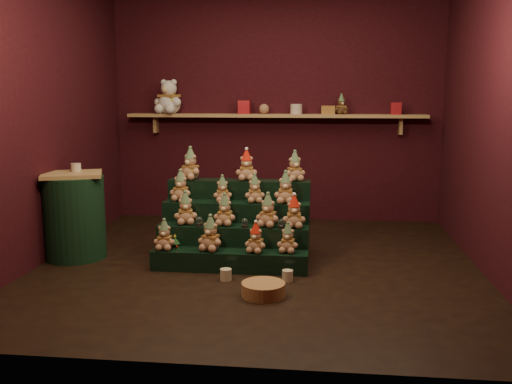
# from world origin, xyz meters

# --- Properties ---
(ground) EXTENTS (4.00, 4.00, 0.00)m
(ground) POSITION_xyz_m (0.00, 0.00, 0.00)
(ground) COLOR black
(ground) RESTS_ON ground
(back_wall) EXTENTS (4.00, 0.10, 2.80)m
(back_wall) POSITION_xyz_m (0.00, 2.05, 1.40)
(back_wall) COLOR black
(back_wall) RESTS_ON ground
(front_wall) EXTENTS (4.00, 0.10, 2.80)m
(front_wall) POSITION_xyz_m (0.00, -2.05, 1.40)
(front_wall) COLOR black
(front_wall) RESTS_ON ground
(left_wall) EXTENTS (0.10, 4.00, 2.80)m
(left_wall) POSITION_xyz_m (-2.05, 0.00, 1.40)
(left_wall) COLOR black
(left_wall) RESTS_ON ground
(right_wall) EXTENTS (0.10, 4.00, 2.80)m
(right_wall) POSITION_xyz_m (2.05, 0.00, 1.40)
(right_wall) COLOR black
(right_wall) RESTS_ON ground
(back_shelf) EXTENTS (3.60, 0.26, 0.24)m
(back_shelf) POSITION_xyz_m (0.00, 1.87, 1.29)
(back_shelf) COLOR tan
(back_shelf) RESTS_ON ground
(riser_tier_front) EXTENTS (1.40, 0.22, 0.18)m
(riser_tier_front) POSITION_xyz_m (-0.23, -0.20, 0.09)
(riser_tier_front) COLOR black
(riser_tier_front) RESTS_ON ground
(riser_tier_midfront) EXTENTS (1.40, 0.22, 0.36)m
(riser_tier_midfront) POSITION_xyz_m (-0.23, 0.02, 0.18)
(riser_tier_midfront) COLOR black
(riser_tier_midfront) RESTS_ON ground
(riser_tier_midback) EXTENTS (1.40, 0.22, 0.54)m
(riser_tier_midback) POSITION_xyz_m (-0.23, 0.24, 0.27)
(riser_tier_midback) COLOR black
(riser_tier_midback) RESTS_ON ground
(riser_tier_back) EXTENTS (1.40, 0.22, 0.72)m
(riser_tier_back) POSITION_xyz_m (-0.23, 0.46, 0.36)
(riser_tier_back) COLOR black
(riser_tier_back) RESTS_ON ground
(teddy_0) EXTENTS (0.20, 0.18, 0.27)m
(teddy_0) POSITION_xyz_m (-0.82, -0.21, 0.32)
(teddy_0) COLOR tan
(teddy_0) RESTS_ON riser_tier_front
(teddy_1) EXTENTS (0.27, 0.26, 0.31)m
(teddy_1) POSITION_xyz_m (-0.40, -0.20, 0.34)
(teddy_1) COLOR tan
(teddy_1) RESTS_ON riser_tier_front
(teddy_2) EXTENTS (0.23, 0.21, 0.26)m
(teddy_2) POSITION_xyz_m (0.01, -0.21, 0.31)
(teddy_2) COLOR tan
(teddy_2) RESTS_ON riser_tier_front
(teddy_3) EXTENTS (0.21, 0.19, 0.26)m
(teddy_3) POSITION_xyz_m (0.29, -0.18, 0.31)
(teddy_3) COLOR tan
(teddy_3) RESTS_ON riser_tier_front
(teddy_4) EXTENTS (0.26, 0.24, 0.30)m
(teddy_4) POSITION_xyz_m (-0.68, 0.04, 0.51)
(teddy_4) COLOR tan
(teddy_4) RESTS_ON riser_tier_midfront
(teddy_5) EXTENTS (0.22, 0.20, 0.29)m
(teddy_5) POSITION_xyz_m (-0.31, 0.04, 0.50)
(teddy_5) COLOR tan
(teddy_5) RESTS_ON riser_tier_midfront
(teddy_6) EXTENTS (0.26, 0.25, 0.30)m
(teddy_6) POSITION_xyz_m (0.09, 0.03, 0.51)
(teddy_6) COLOR tan
(teddy_6) RESTS_ON riser_tier_midfront
(teddy_7) EXTENTS (0.22, 0.20, 0.29)m
(teddy_7) POSITION_xyz_m (0.33, 0.01, 0.51)
(teddy_7) COLOR tan
(teddy_7) RESTS_ON riser_tier_midfront
(teddy_8) EXTENTS (0.23, 0.21, 0.29)m
(teddy_8) POSITION_xyz_m (-0.78, 0.25, 0.69)
(teddy_8) COLOR tan
(teddy_8) RESTS_ON riser_tier_midback
(teddy_9) EXTENTS (0.21, 0.20, 0.25)m
(teddy_9) POSITION_xyz_m (-0.37, 0.24, 0.66)
(teddy_9) COLOR tan
(teddy_9) RESTS_ON riser_tier_midback
(teddy_10) EXTENTS (0.22, 0.20, 0.26)m
(teddy_10) POSITION_xyz_m (-0.06, 0.25, 0.67)
(teddy_10) COLOR tan
(teddy_10) RESTS_ON riser_tier_midback
(teddy_11) EXTENTS (0.21, 0.19, 0.30)m
(teddy_11) POSITION_xyz_m (0.24, 0.24, 0.69)
(teddy_11) COLOR tan
(teddy_11) RESTS_ON riser_tier_midback
(teddy_12) EXTENTS (0.28, 0.27, 0.31)m
(teddy_12) POSITION_xyz_m (-0.72, 0.45, 0.88)
(teddy_12) COLOR tan
(teddy_12) RESTS_ON riser_tier_back
(teddy_13) EXTENTS (0.23, 0.21, 0.30)m
(teddy_13) POSITION_xyz_m (-0.16, 0.46, 0.87)
(teddy_13) COLOR tan
(teddy_13) RESTS_ON riser_tier_back
(teddy_14) EXTENTS (0.26, 0.25, 0.29)m
(teddy_14) POSITION_xyz_m (0.31, 0.47, 0.86)
(teddy_14) COLOR tan
(teddy_14) RESTS_ON riser_tier_back
(snow_globe_a) EXTENTS (0.07, 0.07, 0.09)m
(snow_globe_a) POSITION_xyz_m (-0.54, -0.04, 0.41)
(snow_globe_a) COLOR black
(snow_globe_a) RESTS_ON riser_tier_midfront
(snow_globe_b) EXTENTS (0.06, 0.06, 0.08)m
(snow_globe_b) POSITION_xyz_m (-0.12, -0.04, 0.40)
(snow_globe_b) COLOR black
(snow_globe_b) RESTS_ON riser_tier_midfront
(snow_globe_c) EXTENTS (0.07, 0.07, 0.09)m
(snow_globe_c) POSITION_xyz_m (0.21, -0.04, 0.40)
(snow_globe_c) COLOR black
(snow_globe_c) RESTS_ON riser_tier_midfront
(side_table) EXTENTS (0.66, 0.61, 0.83)m
(side_table) POSITION_xyz_m (-1.77, 0.04, 0.41)
(side_table) COLOR tan
(side_table) RESTS_ON ground
(table_ornament) EXTENTS (0.09, 0.09, 0.08)m
(table_ornament) POSITION_xyz_m (-1.77, 0.14, 0.87)
(table_ornament) COLOR beige
(table_ornament) RESTS_ON side_table
(mini_christmas_tree) EXTENTS (0.18, 0.18, 0.31)m
(mini_christmas_tree) POSITION_xyz_m (-0.74, -0.15, 0.15)
(mini_christmas_tree) COLOR #4A291A
(mini_christmas_tree) RESTS_ON ground
(mug_left) EXTENTS (0.10, 0.10, 0.10)m
(mug_left) POSITION_xyz_m (-0.22, -0.47, 0.05)
(mug_left) COLOR beige
(mug_left) RESTS_ON ground
(mug_right) EXTENTS (0.09, 0.09, 0.09)m
(mug_right) POSITION_xyz_m (0.30, -0.43, 0.05)
(mug_right) COLOR beige
(mug_right) RESTS_ON ground
(wicker_basket) EXTENTS (0.44, 0.44, 0.11)m
(wicker_basket) POSITION_xyz_m (0.13, -0.82, 0.05)
(wicker_basket) COLOR #AA7644
(wicker_basket) RESTS_ON ground
(white_bear) EXTENTS (0.46, 0.44, 0.52)m
(white_bear) POSITION_xyz_m (-1.30, 1.84, 1.58)
(white_bear) COLOR silver
(white_bear) RESTS_ON back_shelf
(brown_bear) EXTENTS (0.21, 0.20, 0.23)m
(brown_bear) POSITION_xyz_m (0.79, 1.84, 1.43)
(brown_bear) COLOR #482B18
(brown_bear) RESTS_ON back_shelf
(gift_tin_red_a) EXTENTS (0.14, 0.14, 0.16)m
(gift_tin_red_a) POSITION_xyz_m (-0.37, 1.85, 1.40)
(gift_tin_red_a) COLOR #A71921
(gift_tin_red_a) RESTS_ON back_shelf
(gift_tin_cream) EXTENTS (0.14, 0.14, 0.12)m
(gift_tin_cream) POSITION_xyz_m (0.26, 1.85, 1.38)
(gift_tin_cream) COLOR beige
(gift_tin_cream) RESTS_ON back_shelf
(gift_tin_red_b) EXTENTS (0.12, 0.12, 0.14)m
(gift_tin_red_b) POSITION_xyz_m (1.42, 1.85, 1.39)
(gift_tin_red_b) COLOR #A71921
(gift_tin_red_b) RESTS_ON back_shelf
(shelf_plush_ball) EXTENTS (0.12, 0.12, 0.12)m
(shelf_plush_ball) POSITION_xyz_m (-0.13, 1.85, 1.38)
(shelf_plush_ball) COLOR tan
(shelf_plush_ball) RESTS_ON back_shelf
(scarf_gift_box) EXTENTS (0.16, 0.10, 0.10)m
(scarf_gift_box) POSITION_xyz_m (0.64, 1.85, 1.37)
(scarf_gift_box) COLOR #CA5B1C
(scarf_gift_box) RESTS_ON back_shelf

